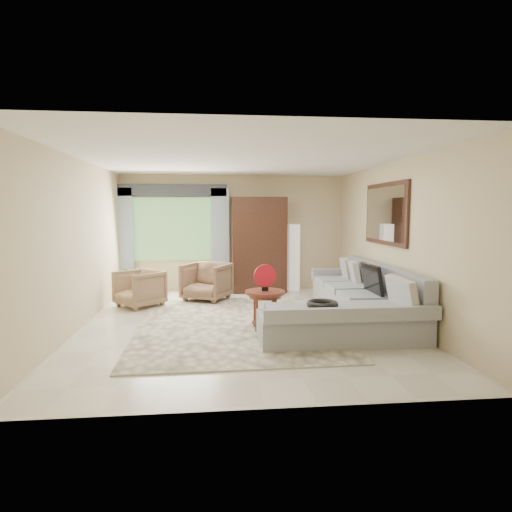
{
  "coord_description": "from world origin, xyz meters",
  "views": [
    {
      "loc": [
        -0.46,
        -6.7,
        1.79
      ],
      "look_at": [
        0.25,
        0.35,
        1.05
      ],
      "focal_mm": 30.0,
      "sensor_mm": 36.0,
      "label": 1
    }
  ],
  "objects": [
    {
      "name": "valance",
      "position": [
        -1.35,
        2.9,
        2.25
      ],
      "size": [
        2.4,
        0.12,
        0.26
      ],
      "primitive_type": "cube",
      "color": "#1E232D",
      "rests_on": "wall_back"
    },
    {
      "name": "floor_lamp",
      "position": [
        1.35,
        2.78,
        0.75
      ],
      "size": [
        0.24,
        0.24,
        1.5
      ],
      "primitive_type": "cube",
      "color": "silver",
      "rests_on": "ground"
    },
    {
      "name": "wall_mirror",
      "position": [
        2.46,
        0.35,
        1.75
      ],
      "size": [
        0.05,
        1.7,
        1.05
      ],
      "color": "black",
      "rests_on": "wall_right"
    },
    {
      "name": "armchair_right",
      "position": [
        -0.6,
        1.86,
        0.38
      ],
      "size": [
        1.11,
        1.12,
        0.76
      ],
      "primitive_type": "imported",
      "rotation": [
        0.0,
        0.0,
        -0.48
      ],
      "color": "#8B624C",
      "rests_on": "ground"
    },
    {
      "name": "curtain_right",
      "position": [
        -0.3,
        2.88,
        1.15
      ],
      "size": [
        0.4,
        0.08,
        2.3
      ],
      "primitive_type": "cube",
      "color": "#9EB7CC",
      "rests_on": "ground"
    },
    {
      "name": "coffee_table",
      "position": [
        0.31,
        -0.41,
        0.32
      ],
      "size": [
        0.6,
        0.6,
        0.6
      ],
      "rotation": [
        0.0,
        0.0,
        -0.2
      ],
      "color": "#551F16",
      "rests_on": "ground"
    },
    {
      "name": "armoire",
      "position": [
        0.55,
        2.72,
        1.05
      ],
      "size": [
        1.2,
        0.55,
        2.1
      ],
      "primitive_type": "cube",
      "color": "black",
      "rests_on": "ground"
    },
    {
      "name": "tv_screen",
      "position": [
        2.05,
        -0.2,
        0.72
      ],
      "size": [
        0.14,
        0.74,
        0.48
      ],
      "primitive_type": "cube",
      "rotation": [
        0.0,
        -0.17,
        0.0
      ],
      "color": "black",
      "rests_on": "sectional_sofa"
    },
    {
      "name": "red_disc",
      "position": [
        0.31,
        -0.41,
        0.83
      ],
      "size": [
        0.34,
        0.05,
        0.34
      ],
      "primitive_type": "cylinder",
      "rotation": [
        1.57,
        0.0,
        0.07
      ],
      "color": "red",
      "rests_on": "coffee_table"
    },
    {
      "name": "window",
      "position": [
        -1.35,
        2.97,
        1.4
      ],
      "size": [
        1.8,
        0.04,
        1.4
      ],
      "primitive_type": "cube",
      "color": "#669E59",
      "rests_on": "wall_back"
    },
    {
      "name": "ground",
      "position": [
        0.0,
        0.0,
        0.0
      ],
      "size": [
        6.0,
        6.0,
        0.0
      ],
      "primitive_type": "plane",
      "color": "silver",
      "rests_on": "ground"
    },
    {
      "name": "curtain_left",
      "position": [
        -2.4,
        2.88,
        1.15
      ],
      "size": [
        0.4,
        0.08,
        2.3
      ],
      "primitive_type": "cube",
      "color": "#9EB7CC",
      "rests_on": "ground"
    },
    {
      "name": "armchair_left",
      "position": [
        -1.85,
        1.41,
        0.34
      ],
      "size": [
        1.06,
        1.06,
        0.69
      ],
      "primitive_type": "imported",
      "rotation": [
        0.0,
        0.0,
        -0.83
      ],
      "color": "#996E53",
      "rests_on": "ground"
    },
    {
      "name": "area_rug",
      "position": [
        -0.13,
        -0.06,
        0.01
      ],
      "size": [
        3.06,
        4.04,
        0.02
      ],
      "primitive_type": "cube",
      "rotation": [
        0.0,
        0.0,
        0.01
      ],
      "color": "beige",
      "rests_on": "ground"
    },
    {
      "name": "sectional_sofa",
      "position": [
        1.78,
        -0.18,
        0.28
      ],
      "size": [
        2.3,
        3.46,
        0.9
      ],
      "color": "#A0A3A8",
      "rests_on": "ground"
    },
    {
      "name": "potted_plant",
      "position": [
        -2.38,
        2.72,
        0.29
      ],
      "size": [
        0.63,
        0.59,
        0.58
      ],
      "primitive_type": "imported",
      "rotation": [
        0.0,
        0.0,
        0.31
      ],
      "color": "#999999",
      "rests_on": "ground"
    },
    {
      "name": "garden_hose",
      "position": [
        1.0,
        -1.15,
        0.55
      ],
      "size": [
        0.43,
        0.43,
        0.09
      ],
      "primitive_type": "torus",
      "color": "black",
      "rests_on": "sectional_sofa"
    }
  ]
}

